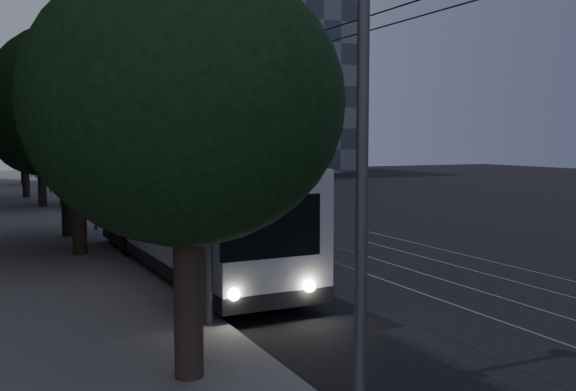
{
  "coord_description": "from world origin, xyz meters",
  "views": [
    {
      "loc": [
        -9.17,
        -16.24,
        3.74
      ],
      "look_at": [
        -0.73,
        1.68,
        2.0
      ],
      "focal_mm": 40.0,
      "sensor_mm": 36.0,
      "label": 1
    }
  ],
  "objects_px": {
    "car_white_c": "(91,184)",
    "streetlamp_far": "(66,106)",
    "car_white_a": "(89,196)",
    "car_white_b": "(88,193)",
    "trolleybus": "(187,213)",
    "pickup_silver": "(146,206)",
    "car_white_d": "(91,184)",
    "streetlamp_near": "(226,8)"
  },
  "relations": [
    {
      "from": "car_white_c",
      "to": "streetlamp_far",
      "type": "relative_size",
      "value": 0.51
    },
    {
      "from": "car_white_a",
      "to": "car_white_b",
      "type": "relative_size",
      "value": 0.93
    },
    {
      "from": "trolleybus",
      "to": "streetlamp_far",
      "type": "relative_size",
      "value": 1.33
    },
    {
      "from": "pickup_silver",
      "to": "car_white_d",
      "type": "bearing_deg",
      "value": 99.6
    },
    {
      "from": "car_white_c",
      "to": "car_white_d",
      "type": "bearing_deg",
      "value": 86.75
    },
    {
      "from": "car_white_a",
      "to": "streetlamp_far",
      "type": "relative_size",
      "value": 0.49
    },
    {
      "from": "car_white_a",
      "to": "streetlamp_far",
      "type": "height_order",
      "value": "streetlamp_far"
    },
    {
      "from": "trolleybus",
      "to": "car_white_d",
      "type": "xyz_separation_m",
      "value": [
        1.37,
        28.15,
        -1.0
      ]
    },
    {
      "from": "streetlamp_far",
      "to": "car_white_d",
      "type": "bearing_deg",
      "value": 74.76
    },
    {
      "from": "streetlamp_far",
      "to": "car_white_b",
      "type": "bearing_deg",
      "value": 34.83
    },
    {
      "from": "car_white_a",
      "to": "streetlamp_far",
      "type": "xyz_separation_m",
      "value": [
        -0.85,
        1.52,
        4.77
      ]
    },
    {
      "from": "streetlamp_near",
      "to": "car_white_b",
      "type": "bearing_deg",
      "value": 87.95
    },
    {
      "from": "car_white_b",
      "to": "pickup_silver",
      "type": "bearing_deg",
      "value": -70.09
    },
    {
      "from": "trolleybus",
      "to": "streetlamp_far",
      "type": "distance_m",
      "value": 19.59
    },
    {
      "from": "streetlamp_near",
      "to": "streetlamp_far",
      "type": "bearing_deg",
      "value": 90.46
    },
    {
      "from": "pickup_silver",
      "to": "streetlamp_near",
      "type": "bearing_deg",
      "value": -87.9
    },
    {
      "from": "car_white_c",
      "to": "car_white_a",
      "type": "bearing_deg",
      "value": -96.03
    },
    {
      "from": "car_white_b",
      "to": "streetlamp_near",
      "type": "relative_size",
      "value": 0.47
    },
    {
      "from": "trolleybus",
      "to": "streetlamp_near",
      "type": "distance_m",
      "value": 7.47
    },
    {
      "from": "car_white_a",
      "to": "car_white_c",
      "type": "relative_size",
      "value": 0.98
    },
    {
      "from": "trolleybus",
      "to": "car_white_c",
      "type": "xyz_separation_m",
      "value": [
        1.25,
        27.02,
        -0.9
      ]
    },
    {
      "from": "trolleybus",
      "to": "pickup_silver",
      "type": "height_order",
      "value": "trolleybus"
    },
    {
      "from": "trolleybus",
      "to": "pickup_silver",
      "type": "relative_size",
      "value": 2.34
    },
    {
      "from": "car_white_a",
      "to": "car_white_d",
      "type": "relative_size",
      "value": 1.15
    },
    {
      "from": "pickup_silver",
      "to": "car_white_b",
      "type": "distance_m",
      "value": 8.85
    },
    {
      "from": "pickup_silver",
      "to": "car_white_a",
      "type": "relative_size",
      "value": 1.16
    },
    {
      "from": "car_white_d",
      "to": "streetlamp_far",
      "type": "bearing_deg",
      "value": -114.83
    },
    {
      "from": "car_white_a",
      "to": "car_white_b",
      "type": "xyz_separation_m",
      "value": [
        0.28,
        2.31,
        -0.06
      ]
    },
    {
      "from": "car_white_d",
      "to": "streetlamp_far",
      "type": "relative_size",
      "value": 0.43
    },
    {
      "from": "car_white_a",
      "to": "pickup_silver",
      "type": "bearing_deg",
      "value": -74.91
    },
    {
      "from": "car_white_a",
      "to": "trolleybus",
      "type": "bearing_deg",
      "value": -88.11
    },
    {
      "from": "pickup_silver",
      "to": "car_white_b",
      "type": "relative_size",
      "value": 1.07
    },
    {
      "from": "car_white_c",
      "to": "car_white_d",
      "type": "height_order",
      "value": "car_white_c"
    },
    {
      "from": "car_white_c",
      "to": "trolleybus",
      "type": "bearing_deg",
      "value": -89.72
    },
    {
      "from": "trolleybus",
      "to": "car_white_a",
      "type": "xyz_separation_m",
      "value": [
        -0.23,
        17.65,
        -0.9
      ]
    },
    {
      "from": "pickup_silver",
      "to": "car_white_c",
      "type": "xyz_separation_m",
      "value": [
        -0.12,
        15.81,
        0.04
      ]
    },
    {
      "from": "car_white_d",
      "to": "car_white_b",
      "type": "bearing_deg",
      "value": -108.74
    },
    {
      "from": "pickup_silver",
      "to": "car_white_d",
      "type": "distance_m",
      "value": 16.94
    },
    {
      "from": "pickup_silver",
      "to": "car_white_d",
      "type": "relative_size",
      "value": 1.33
    },
    {
      "from": "pickup_silver",
      "to": "streetlamp_far",
      "type": "height_order",
      "value": "streetlamp_far"
    },
    {
      "from": "car_white_c",
      "to": "streetlamp_near",
      "type": "xyz_separation_m",
      "value": [
        -2.12,
        -32.88,
        5.46
      ]
    },
    {
      "from": "trolleybus",
      "to": "car_white_c",
      "type": "relative_size",
      "value": 2.64
    }
  ]
}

